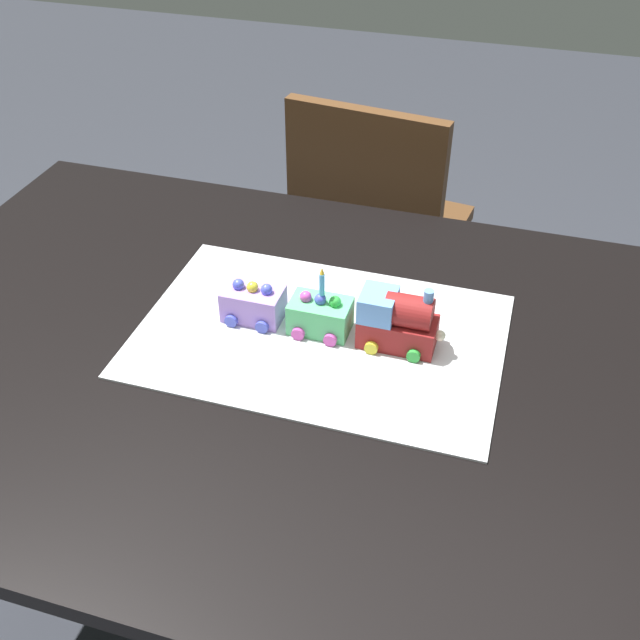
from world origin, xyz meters
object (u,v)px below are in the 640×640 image
(cake_car_tanker_lavender, at_px, (254,303))
(dining_table, at_px, (268,395))
(cake_locomotive, at_px, (397,321))
(cake_car_gondola_mint_green, at_px, (320,315))
(chair, at_px, (377,232))
(birthday_candle, at_px, (322,282))

(cake_car_tanker_lavender, bearing_deg, dining_table, 123.38)
(cake_locomotive, xyz_separation_m, cake_car_gondola_mint_green, (0.13, -0.00, -0.02))
(chair, distance_m, birthday_candle, 0.85)
(dining_table, xyz_separation_m, chair, (-0.00, -0.83, -0.16))
(dining_table, relative_size, cake_locomotive, 10.00)
(dining_table, xyz_separation_m, birthday_candle, (-0.08, -0.07, 0.21))
(dining_table, distance_m, cake_car_tanker_lavender, 0.16)
(cake_locomotive, height_order, cake_car_gondola_mint_green, cake_locomotive)
(chair, relative_size, birthday_candle, 16.32)
(dining_table, height_order, cake_car_gondola_mint_green, cake_car_gondola_mint_green)
(cake_car_gondola_mint_green, distance_m, cake_car_tanker_lavender, 0.12)
(cake_car_gondola_mint_green, distance_m, birthday_candle, 0.07)
(birthday_candle, bearing_deg, cake_car_gondola_mint_green, -0.00)
(cake_car_tanker_lavender, bearing_deg, birthday_candle, 180.00)
(chair, distance_m, cake_car_tanker_lavender, 0.82)
(cake_locomotive, relative_size, cake_car_gondola_mint_green, 1.40)
(cake_locomotive, bearing_deg, cake_car_tanker_lavender, -0.00)
(cake_car_gondola_mint_green, height_order, cake_car_tanker_lavender, same)
(chair, xyz_separation_m, cake_locomotive, (-0.20, 0.77, 0.32))
(chair, bearing_deg, birthday_candle, 103.11)
(cake_locomotive, bearing_deg, birthday_candle, -0.00)
(dining_table, relative_size, chair, 1.63)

